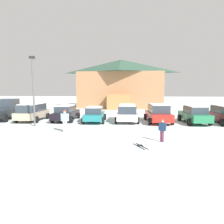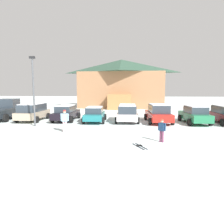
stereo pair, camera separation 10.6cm
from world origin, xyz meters
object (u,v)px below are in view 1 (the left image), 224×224
skier_adult_in_blue_parka (65,120)px  parked_beige_suv (32,112)px  ski_lodge (121,83)px  pickup_truck (4,110)px  lamp_post (33,88)px  parked_black_sedan (66,113)px  skier_teen_in_navy_coat (162,129)px  pair_of_skis (140,146)px  parked_red_sedan (158,113)px  parked_teal_hatchback (95,114)px  parked_silver_wagon (127,112)px  parked_green_coupe (194,114)px

skier_adult_in_blue_parka → parked_beige_suv: bearing=134.9°
ski_lodge → skier_adult_in_blue_parka: size_ratio=8.95×
ski_lodge → skier_adult_in_blue_parka: ski_lodge is taller
pickup_truck → lamp_post: 6.65m
parked_black_sedan → skier_teen_in_navy_coat: bearing=-42.3°
skier_teen_in_navy_coat → lamp_post: size_ratio=0.24×
skier_teen_in_navy_coat → pair_of_skis: bearing=-141.4°
parked_black_sedan → skier_adult_in_blue_parka: (1.70, -5.51, 0.14)m
skier_teen_in_navy_coat → parked_red_sedan: bearing=84.0°
parked_red_sedan → pickup_truck: bearing=178.3°
parked_beige_suv → parked_teal_hatchback: (6.39, -0.15, -0.17)m
parked_silver_wagon → pair_of_skis: bearing=-84.5°
parked_black_sedan → lamp_post: bearing=-116.0°
parked_red_sedan → ski_lodge: bearing=104.8°
ski_lodge → parked_beige_suv: bearing=-116.2°
parked_red_sedan → lamp_post: bearing=-164.2°
pair_of_skis → parked_black_sedan: bearing=128.9°
parked_teal_hatchback → parked_silver_wagon: bearing=7.9°
parked_silver_wagon → pair_of_skis: 8.68m
ski_lodge → parked_red_sedan: (4.34, -16.49, -3.36)m
parked_beige_suv → parked_silver_wagon: size_ratio=0.97×
parked_red_sedan → skier_adult_in_blue_parka: bearing=-145.5°
lamp_post → pair_of_skis: bearing=-31.5°
skier_teen_in_navy_coat → parked_beige_suv: bearing=148.5°
parked_silver_wagon → lamp_post: lamp_post is taller
skier_teen_in_navy_coat → parked_silver_wagon: bearing=106.3°
parked_black_sedan → parked_green_coupe: 12.55m
skier_teen_in_navy_coat → pair_of_skis: 1.91m
parked_red_sedan → parked_green_coupe: (3.31, -0.27, -0.05)m
parked_red_sedan → skier_teen_in_navy_coat: 7.40m
pickup_truck → parked_silver_wagon: bearing=-1.4°
parked_silver_wagon → pickup_truck: pickup_truck is taller
parked_beige_suv → lamp_post: lamp_post is taller
ski_lodge → pickup_truck: bearing=-126.1°
ski_lodge → pickup_truck: (-11.66, -16.01, -3.25)m
pair_of_skis → lamp_post: (-8.75, 5.37, 3.29)m
parked_silver_wagon → pickup_truck: size_ratio=0.82×
parked_silver_wagon → parked_red_sedan: parked_red_sedan is taller
parked_silver_wagon → lamp_post: bearing=-157.8°
skier_adult_in_blue_parka → lamp_post: lamp_post is taller
skier_teen_in_navy_coat → pair_of_skis: skier_teen_in_navy_coat is taller
pickup_truck → parked_teal_hatchback: bearing=-4.5°
ski_lodge → parked_beige_suv: 18.83m
parked_beige_suv → skier_teen_in_navy_coat: (11.77, -7.22, -0.15)m
pair_of_skis → skier_adult_in_blue_parka: bearing=148.7°
parked_red_sedan → parked_beige_suv: bearing=-179.4°
parked_green_coupe → skier_adult_in_blue_parka: 11.90m
parked_beige_suv → parked_silver_wagon: (9.57, 0.29, -0.03)m
parked_teal_hatchback → pair_of_skis: bearing=-63.8°
parked_red_sedan → skier_teen_in_navy_coat: bearing=-96.0°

